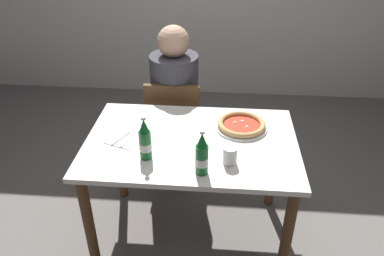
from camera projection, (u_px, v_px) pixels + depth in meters
ground_plane at (191, 233)px, 2.55m from camera, size 8.00×8.00×0.00m
dining_table_main at (191, 156)px, 2.21m from camera, size 1.20×0.80×0.75m
chair_behind_table at (175, 124)px, 2.82m from camera, size 0.40×0.40×0.85m
diner_seated at (175, 109)px, 2.81m from camera, size 0.34×0.34×1.21m
pizza_margherita_near at (241, 125)px, 2.25m from camera, size 0.31×0.31×0.04m
beer_bottle_left at (202, 156)px, 1.85m from camera, size 0.07×0.07×0.25m
beer_bottle_center at (145, 141)px, 1.96m from camera, size 0.07×0.07×0.25m
napkin_with_cutlery at (125, 138)px, 2.16m from camera, size 0.23×0.23×0.01m
paper_cup at (230, 155)px, 1.94m from camera, size 0.07×0.07×0.09m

